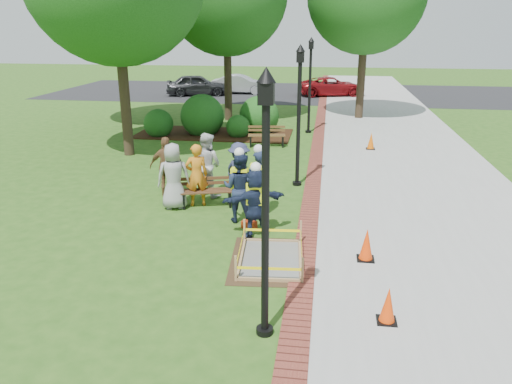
# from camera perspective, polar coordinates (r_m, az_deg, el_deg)

# --- Properties ---
(ground) EXTENTS (100.00, 100.00, 0.00)m
(ground) POSITION_cam_1_polar(r_m,az_deg,el_deg) (11.25, -3.42, -6.66)
(ground) COLOR #285116
(ground) RESTS_ON ground
(sidewalk) EXTENTS (6.00, 60.00, 0.02)m
(sidewalk) POSITION_cam_1_polar(r_m,az_deg,el_deg) (20.72, 16.06, 4.57)
(sidewalk) COLOR #9E9E99
(sidewalk) RESTS_ON ground
(brick_edging) EXTENTS (0.50, 60.00, 0.03)m
(brick_edging) POSITION_cam_1_polar(r_m,az_deg,el_deg) (20.52, 7.01, 5.05)
(brick_edging) COLOR maroon
(brick_edging) RESTS_ON ground
(mulch_bed) EXTENTS (7.00, 3.00, 0.05)m
(mulch_bed) POSITION_cam_1_polar(r_m,az_deg,el_deg) (23.04, -4.81, 6.64)
(mulch_bed) COLOR #381E0F
(mulch_bed) RESTS_ON ground
(parking_lot) EXTENTS (36.00, 12.00, 0.01)m
(parking_lot) POSITION_cam_1_polar(r_m,az_deg,el_deg) (37.32, 5.01, 11.24)
(parking_lot) COLOR black
(parking_lot) RESTS_ON ground
(wet_concrete_pad) EXTENTS (1.87, 2.42, 0.55)m
(wet_concrete_pad) POSITION_cam_1_polar(r_m,az_deg,el_deg) (10.68, 1.70, -6.71)
(wet_concrete_pad) COLOR #47331E
(wet_concrete_pad) RESTS_ON ground
(bench_near) EXTENTS (1.52, 0.84, 0.78)m
(bench_near) POSITION_cam_1_polar(r_m,az_deg,el_deg) (13.85, -5.64, -0.62)
(bench_near) COLOR brown
(bench_near) RESTS_ON ground
(bench_far) EXTENTS (1.57, 0.70, 0.82)m
(bench_far) POSITION_cam_1_polar(r_m,az_deg,el_deg) (20.62, 1.23, 5.95)
(bench_far) COLOR brown
(bench_far) RESTS_ON ground
(cone_front) EXTENTS (0.34, 0.34, 0.66)m
(cone_front) POSITION_cam_1_polar(r_m,az_deg,el_deg) (8.86, 14.84, -12.47)
(cone_front) COLOR black
(cone_front) RESTS_ON ground
(cone_back) EXTENTS (0.37, 0.37, 0.73)m
(cone_back) POSITION_cam_1_polar(r_m,az_deg,el_deg) (10.90, 12.51, -5.96)
(cone_back) COLOR black
(cone_back) RESTS_ON ground
(cone_far) EXTENTS (0.35, 0.35, 0.69)m
(cone_far) POSITION_cam_1_polar(r_m,az_deg,el_deg) (20.59, 13.00, 5.66)
(cone_far) COLOR black
(cone_far) RESTS_ON ground
(toolbox) EXTENTS (0.41, 0.30, 0.18)m
(toolbox) POSITION_cam_1_polar(r_m,az_deg,el_deg) (12.37, -0.78, -3.74)
(toolbox) COLOR #9F270C
(toolbox) RESTS_ON ground
(lamp_near) EXTENTS (0.28, 0.28, 4.26)m
(lamp_near) POSITION_cam_1_polar(r_m,az_deg,el_deg) (7.38, 1.10, 0.26)
(lamp_near) COLOR black
(lamp_near) RESTS_ON ground
(lamp_mid) EXTENTS (0.28, 0.28, 4.26)m
(lamp_mid) POSITION_cam_1_polar(r_m,az_deg,el_deg) (15.15, 4.94, 9.78)
(lamp_mid) COLOR black
(lamp_mid) RESTS_ON ground
(lamp_far) EXTENTS (0.28, 0.28, 4.26)m
(lamp_far) POSITION_cam_1_polar(r_m,az_deg,el_deg) (23.08, 6.20, 12.80)
(lamp_far) COLOR black
(lamp_far) RESTS_ON ground
(shrub_a) EXTENTS (1.32, 1.32, 1.32)m
(shrub_a) POSITION_cam_1_polar(r_m,az_deg,el_deg) (23.02, -11.00, 6.30)
(shrub_a) COLOR #184513
(shrub_a) RESTS_ON ground
(shrub_b) EXTENTS (1.97, 1.97, 1.97)m
(shrub_b) POSITION_cam_1_polar(r_m,az_deg,el_deg) (23.11, -6.09, 6.59)
(shrub_b) COLOR #184513
(shrub_b) RESTS_ON ground
(shrub_c) EXTENTS (1.06, 1.06, 1.06)m
(shrub_c) POSITION_cam_1_polar(r_m,az_deg,el_deg) (22.44, -2.04, 6.31)
(shrub_c) COLOR #184513
(shrub_c) RESTS_ON ground
(shrub_d) EXTENTS (1.83, 1.83, 1.83)m
(shrub_d) POSITION_cam_1_polar(r_m,az_deg,el_deg) (23.34, 0.35, 6.81)
(shrub_d) COLOR #184513
(shrub_d) RESTS_ON ground
(shrub_e) EXTENTS (1.13, 1.13, 1.13)m
(shrub_e) POSITION_cam_1_polar(r_m,az_deg,el_deg) (23.81, -5.19, 6.97)
(shrub_e) COLOR #184513
(shrub_e) RESTS_ON ground
(casual_person_a) EXTENTS (0.66, 0.52, 1.81)m
(casual_person_a) POSITION_cam_1_polar(r_m,az_deg,el_deg) (13.62, -9.40, 1.77)
(casual_person_a) COLOR gray
(casual_person_a) RESTS_ON ground
(casual_person_b) EXTENTS (0.65, 0.55, 1.74)m
(casual_person_b) POSITION_cam_1_polar(r_m,az_deg,el_deg) (13.75, -6.81, 1.91)
(casual_person_b) COLOR orange
(casual_person_b) RESTS_ON ground
(casual_person_c) EXTENTS (0.70, 0.59, 1.87)m
(casual_person_c) POSITION_cam_1_polar(r_m,az_deg,el_deg) (14.52, -5.64, 3.12)
(casual_person_c) COLOR silver
(casual_person_c) RESTS_ON ground
(casual_person_d) EXTENTS (0.59, 0.41, 1.74)m
(casual_person_d) POSITION_cam_1_polar(r_m,az_deg,el_deg) (14.72, -10.11, 2.87)
(casual_person_d) COLOR brown
(casual_person_d) RESTS_ON ground
(casual_person_e) EXTENTS (0.63, 0.62, 1.68)m
(casual_person_e) POSITION_cam_1_polar(r_m,az_deg,el_deg) (14.11, -1.93, 2.33)
(casual_person_e) COLOR #2F3353
(casual_person_e) RESTS_ON ground
(hivis_worker_a) EXTENTS (0.63, 0.55, 1.82)m
(hivis_worker_a) POSITION_cam_1_polar(r_m,az_deg,el_deg) (11.65, -0.02, -0.90)
(hivis_worker_a) COLOR #161C3B
(hivis_worker_a) RESTS_ON ground
(hivis_worker_b) EXTENTS (0.67, 0.59, 1.90)m
(hivis_worker_b) POSITION_cam_1_polar(r_m,az_deg,el_deg) (12.95, 0.28, 1.32)
(hivis_worker_b) COLOR #1A2C45
(hivis_worker_b) RESTS_ON ground
(hivis_worker_c) EXTENTS (0.62, 0.45, 1.93)m
(hivis_worker_c) POSITION_cam_1_polar(r_m,az_deg,el_deg) (12.52, -1.89, 0.74)
(hivis_worker_c) COLOR #192643
(hivis_worker_c) RESTS_ON ground
(parked_car_a) EXTENTS (3.26, 5.24, 1.59)m
(parked_car_a) POSITION_cam_1_polar(r_m,az_deg,el_deg) (36.02, -6.68, 10.91)
(parked_car_a) COLOR #2A2B2D
(parked_car_a) RESTS_ON ground
(parked_car_b) EXTENTS (1.92, 4.42, 1.44)m
(parked_car_b) POSITION_cam_1_polar(r_m,az_deg,el_deg) (36.81, -1.77, 11.19)
(parked_car_b) COLOR #BBBBC0
(parked_car_b) RESTS_ON ground
(parked_car_c) EXTENTS (2.90, 4.61, 1.39)m
(parked_car_c) POSITION_cam_1_polar(r_m,az_deg,el_deg) (36.06, 8.57, 10.84)
(parked_car_c) COLOR maroon
(parked_car_c) RESTS_ON ground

